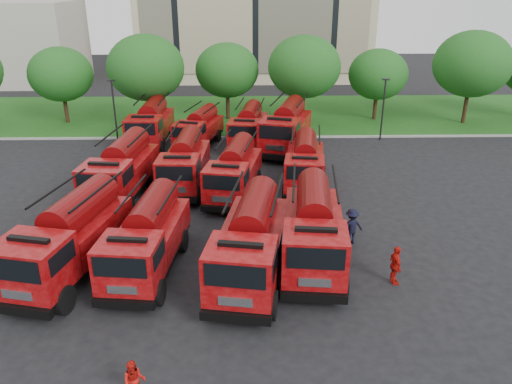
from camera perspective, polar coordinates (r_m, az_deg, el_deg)
ground at (r=26.13m, az=-2.53°, el=-5.33°), size 140.00×140.00×0.00m
lawn at (r=50.51m, az=-1.99°, el=8.92°), size 70.00×16.00×0.12m
curb at (r=42.70m, az=-2.09°, el=6.26°), size 70.00×0.30×0.14m
side_building at (r=74.02m, az=-26.71°, el=15.01°), size 18.00×12.00×10.00m
tree_1 at (r=49.52m, az=-21.42°, el=12.41°), size 5.71×5.71×6.98m
tree_2 at (r=45.85m, az=-12.48°, el=13.70°), size 6.72×6.72×8.22m
tree_3 at (r=47.63m, az=-3.33°, el=13.71°), size 5.88×5.88×7.19m
tree_4 at (r=46.35m, az=5.54°, el=14.05°), size 6.55×6.55×8.01m
tree_5 at (r=48.76m, az=13.78°, el=12.92°), size 5.46×5.46×6.68m
tree_6 at (r=49.85m, az=23.50°, el=13.26°), size 6.89×6.89×8.42m
lamp_post_0 at (r=42.63m, az=-15.91°, el=9.31°), size 0.60×0.25×5.11m
lamp_post_1 at (r=42.82m, az=14.34°, el=9.53°), size 0.60×0.25×5.11m
fire_truck_0 at (r=23.92m, az=-20.56°, el=-4.89°), size 4.36×8.24×3.57m
fire_truck_1 at (r=23.23m, az=-12.34°, el=-5.10°), size 3.28×7.48×3.30m
fire_truck_2 at (r=22.06m, az=-0.55°, el=-5.70°), size 3.98×8.21×3.58m
fire_truck_3 at (r=23.36m, az=6.58°, el=-4.17°), size 3.53×8.04×3.55m
fire_truck_4 at (r=31.57m, az=-15.10°, el=2.54°), size 3.54×7.98×3.51m
fire_truck_5 at (r=32.32m, az=-8.13°, el=3.37°), size 2.94×7.31×3.27m
fire_truck_6 at (r=30.70m, az=-2.51°, el=2.44°), size 3.67×7.34×3.19m
fire_truck_7 at (r=32.28m, az=5.60°, el=3.33°), size 3.24×7.11×3.12m
fire_truck_8 at (r=41.37m, az=-11.92°, el=7.62°), size 2.97×7.65×3.45m
fire_truck_9 at (r=40.46m, az=-6.55°, el=7.22°), size 3.81×6.73×2.90m
fire_truck_10 at (r=40.21m, az=-0.84°, el=7.45°), size 3.37×7.20×3.15m
fire_truck_11 at (r=39.31m, az=3.49°, el=7.43°), size 4.84×8.45×3.65m
firefighter_0 at (r=22.30m, az=8.79°, el=-11.09°), size 0.58×0.44×1.53m
firefighter_2 at (r=23.34m, az=15.41°, el=-10.03°), size 0.69×1.12×1.84m
firefighter_3 at (r=26.16m, az=10.71°, el=-5.72°), size 1.33×0.88×1.89m
firefighter_4 at (r=30.02m, az=-18.44°, el=-2.63°), size 0.98×1.05×1.80m
firefighter_5 at (r=28.41m, az=5.42°, el=-2.96°), size 1.76×1.18×1.75m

